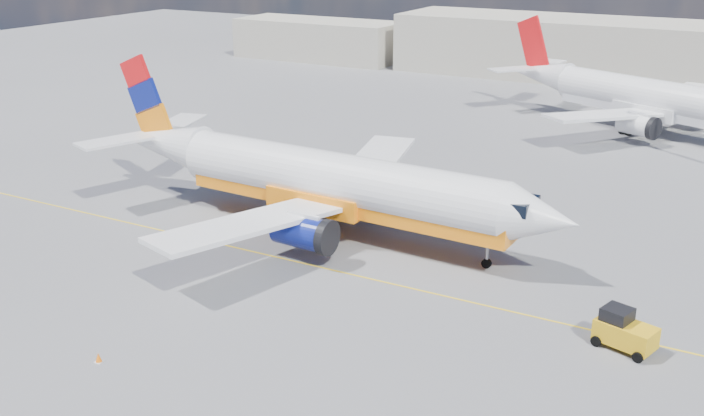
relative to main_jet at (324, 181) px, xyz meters
The scene contains 8 objects.
ground 10.93m from the main_jet, 54.33° to the right, with size 240.00×240.00×0.00m, color #5E5F63.
taxi_line 8.84m from the main_jet, 41.80° to the right, with size 70.00×0.15×0.01m, color yellow.
terminal_main 67.53m from the main_jet, 80.62° to the left, with size 70.00×14.00×8.00m, color #B6B09D.
terminal_annex 74.62m from the main_jet, 121.50° to the left, with size 26.00×10.00×6.00m, color #B6B09D.
main_jet is the anchor object (origin of this frame).
second_jet 42.01m from the main_jet, 69.31° to the left, with size 34.06×25.69×10.46m.
gse_tug 22.27m from the main_jet, 17.02° to the right, with size 3.17×2.46×2.03m.
traffic_cone 20.40m from the main_jet, 91.95° to the right, with size 0.36×0.36×0.50m.
Camera 1 is at (19.99, -34.73, 19.83)m, focal length 40.00 mm.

